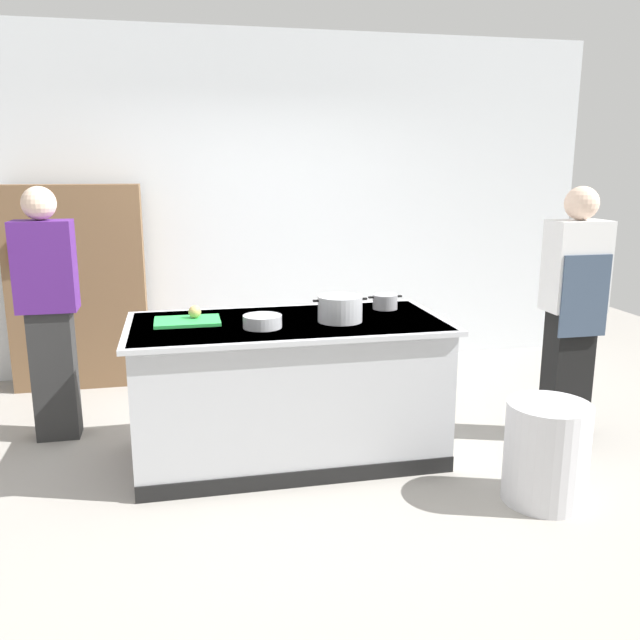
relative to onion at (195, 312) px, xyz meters
name	(u,v)px	position (x,y,z in m)	size (l,w,h in m)	color
ground_plane	(289,455)	(0.56, -0.13, -0.96)	(10.00, 10.00, 0.00)	#9E9991
back_wall	(249,205)	(0.56, 1.97, 0.54)	(6.40, 0.12, 3.00)	silver
counter_island	(288,387)	(0.56, -0.13, -0.49)	(1.98, 0.98, 0.90)	#B7BABF
cutting_board	(187,321)	(-0.05, -0.04, -0.05)	(0.40, 0.28, 0.02)	green
onion	(195,312)	(0.00, 0.00, 0.00)	(0.08, 0.08, 0.08)	tan
stock_pot	(340,309)	(0.88, -0.20, 0.02)	(0.34, 0.28, 0.16)	#B7BABF
sauce_pan	(385,302)	(1.27, 0.10, -0.01)	(0.23, 0.17, 0.10)	#99999E
mixing_bowl	(262,321)	(0.39, -0.26, -0.02)	(0.23, 0.23, 0.08)	#B7BABF
trash_bin	(546,452)	(1.87, -1.02, -0.67)	(0.46, 0.46, 0.58)	silver
person_chef	(573,308)	(2.49, -0.22, -0.05)	(0.38, 0.25, 1.72)	black
person_guest	(49,309)	(-0.95, 0.52, -0.05)	(0.38, 0.24, 1.72)	#2B2B2B
bookshelf	(78,288)	(-0.92, 1.67, -0.11)	(1.10, 0.31, 1.70)	brown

